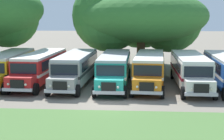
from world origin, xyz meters
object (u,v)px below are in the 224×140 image
(parked_bus_slot_0, at_px, (9,66))
(parked_bus_slot_4, at_px, (149,68))
(parked_bus_slot_2, at_px, (76,67))
(broad_shade_tree, at_px, (140,15))
(parked_bus_slot_5, at_px, (190,69))
(parked_bus_slot_3, at_px, (115,68))
(parked_bus_slot_1, at_px, (41,66))

(parked_bus_slot_0, bearing_deg, parked_bus_slot_4, 86.40)
(parked_bus_slot_2, distance_m, broad_shade_tree, 12.94)
(parked_bus_slot_4, bearing_deg, parked_bus_slot_5, 89.71)
(parked_bus_slot_0, bearing_deg, parked_bus_slot_3, 84.98)
(parked_bus_slot_4, bearing_deg, broad_shade_tree, -171.28)
(broad_shade_tree, bearing_deg, parked_bus_slot_0, -140.80)
(parked_bus_slot_3, bearing_deg, parked_bus_slot_5, 90.02)
(parked_bus_slot_0, relative_size, parked_bus_slot_2, 1.00)
(parked_bus_slot_3, xyz_separation_m, parked_bus_slot_5, (6.77, -0.10, 0.00))
(parked_bus_slot_0, relative_size, parked_bus_slot_4, 1.00)
(parked_bus_slot_0, xyz_separation_m, broad_shade_tree, (12.43, 10.14, 4.75))
(parked_bus_slot_1, xyz_separation_m, parked_bus_slot_4, (10.19, -0.28, 0.00))
(parked_bus_slot_1, xyz_separation_m, broad_shade_tree, (9.38, 10.10, 4.75))
(parked_bus_slot_2, height_order, parked_bus_slot_4, same)
(parked_bus_slot_1, relative_size, broad_shade_tree, 0.66)
(parked_bus_slot_3, bearing_deg, parked_bus_slot_2, -91.14)
(parked_bus_slot_4, bearing_deg, parked_bus_slot_3, -82.31)
(parked_bus_slot_4, bearing_deg, parked_bus_slot_2, -85.17)
(parked_bus_slot_2, relative_size, parked_bus_slot_4, 0.99)
(parked_bus_slot_3, relative_size, parked_bus_slot_4, 0.99)
(parked_bus_slot_0, xyz_separation_m, parked_bus_slot_4, (13.24, -0.25, 0.00))
(parked_bus_slot_0, height_order, broad_shade_tree, broad_shade_tree)
(parked_bus_slot_4, distance_m, parked_bus_slot_5, 3.60)
(parked_bus_slot_0, xyz_separation_m, parked_bus_slot_1, (3.05, 0.03, 0.00))
(parked_bus_slot_1, distance_m, parked_bus_slot_4, 10.19)
(parked_bus_slot_4, relative_size, parked_bus_slot_5, 1.01)
(parked_bus_slot_0, distance_m, parked_bus_slot_4, 13.24)
(parked_bus_slot_0, distance_m, parked_bus_slot_2, 6.46)
(broad_shade_tree, bearing_deg, parked_bus_slot_1, -132.88)
(parked_bus_slot_2, xyz_separation_m, parked_bus_slot_4, (6.78, 0.06, 0.00))
(parked_bus_slot_3, height_order, parked_bus_slot_5, same)
(broad_shade_tree, bearing_deg, parked_bus_slot_2, -119.78)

